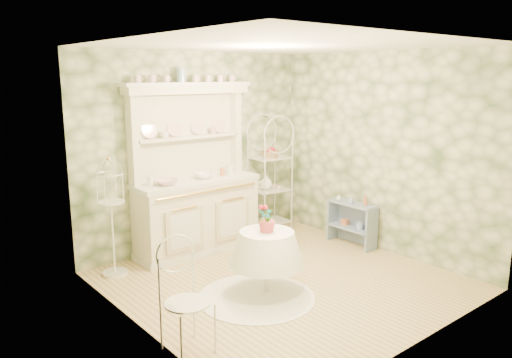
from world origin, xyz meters
TOP-DOWN VIEW (x-y plane):
  - floor at (0.00, 0.00)m, footprint 3.60×3.60m
  - ceiling at (0.00, 0.00)m, footprint 3.60×3.60m
  - wall_left at (-1.80, 0.00)m, footprint 3.60×3.60m
  - wall_right at (1.80, 0.00)m, footprint 3.60×3.60m
  - wall_back at (0.00, 1.80)m, footprint 3.60×3.60m
  - wall_front at (0.00, -1.80)m, footprint 3.60×3.60m
  - kitchen_dresser at (-0.20, 1.52)m, footprint 1.87×0.61m
  - bakers_rack at (1.17, 1.58)m, footprint 0.57×0.43m
  - side_shelf at (1.63, 0.33)m, footprint 0.31×0.67m
  - round_table at (-0.36, -0.12)m, footprint 0.82×0.82m
  - cafe_chair at (-1.67, -0.59)m, footprint 0.48×0.48m
  - birdcage_stand at (-1.44, 1.45)m, footprint 0.38×0.38m
  - floor_basket at (0.83, 0.99)m, footprint 0.34×0.34m
  - lace_rug at (-0.53, -0.15)m, footprint 1.44×1.44m
  - bowl_floral at (-0.68, 1.46)m, footprint 0.33×0.33m
  - bowl_white at (-0.09, 1.50)m, footprint 0.28×0.28m
  - cup_left at (-0.57, 1.68)m, footprint 0.14×0.14m
  - cup_right at (0.18, 1.66)m, footprint 0.14×0.14m
  - potted_geranium at (-0.38, -0.12)m, footprint 0.17×0.14m
  - bottle_amber at (1.65, 0.13)m, footprint 0.07×0.07m
  - bottle_blue at (1.59, 0.33)m, footprint 0.06×0.06m
  - bottle_glass at (1.57, 0.55)m, footprint 0.09×0.09m

SIDE VIEW (x-z plane):
  - floor at x=0.00m, z-range 0.00..0.00m
  - lace_rug at x=-0.53m, z-range 0.00..0.01m
  - floor_basket at x=0.83m, z-range 0.00..0.21m
  - side_shelf at x=1.63m, z-range 0.00..0.56m
  - round_table at x=-0.36m, z-range 0.00..0.77m
  - cafe_chair at x=-1.67m, z-range 0.00..0.89m
  - bottle_glass at x=1.57m, z-range 0.60..0.69m
  - bottle_blue at x=1.59m, z-range 0.60..0.71m
  - bottle_amber at x=1.65m, z-range 0.60..0.76m
  - birdcage_stand at x=-1.44m, z-range 0.00..1.55m
  - potted_geranium at x=-0.38m, z-range 0.71..0.99m
  - bakers_rack at x=1.17m, z-range 0.00..1.74m
  - bowl_floral at x=-0.68m, z-range 0.98..1.05m
  - bowl_white at x=-0.09m, z-range 0.98..1.06m
  - kitchen_dresser at x=-0.20m, z-range 0.00..2.29m
  - wall_left at x=-1.80m, z-range 1.35..1.35m
  - wall_right at x=1.80m, z-range 1.35..1.35m
  - wall_back at x=0.00m, z-range 1.35..1.35m
  - wall_front at x=0.00m, z-range 1.35..1.35m
  - cup_left at x=-0.57m, z-range 1.57..1.65m
  - cup_right at x=0.18m, z-range 1.56..1.66m
  - ceiling at x=0.00m, z-range 2.70..2.70m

